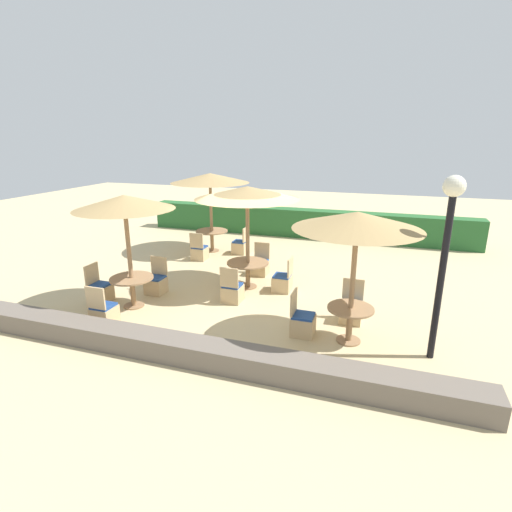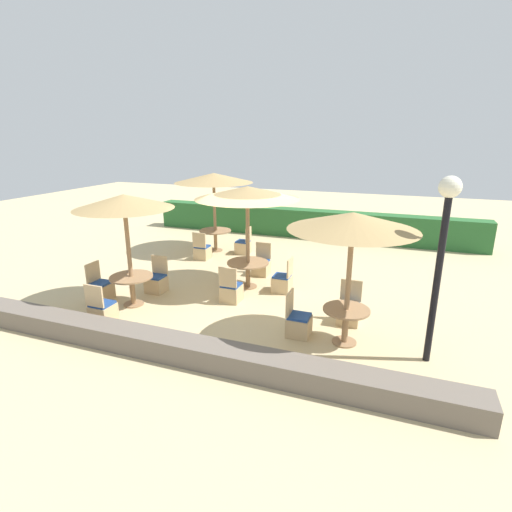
{
  "view_description": "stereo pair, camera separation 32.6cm",
  "coord_description": "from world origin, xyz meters",
  "px_view_note": "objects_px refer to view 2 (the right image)",
  "views": [
    {
      "loc": [
        3.16,
        -8.86,
        3.94
      ],
      "look_at": [
        0.0,
        0.6,
        0.9
      ],
      "focal_mm": 28.0,
      "sensor_mm": 36.0,
      "label": 1
    },
    {
      "loc": [
        3.47,
        -8.75,
        3.94
      ],
      "look_at": [
        0.0,
        0.6,
        0.9
      ],
      "focal_mm": 28.0,
      "sensor_mm": 36.0,
      "label": 2
    }
  ],
  "objects_px": {
    "round_table_front_right": "(346,318)",
    "patio_chair_center_south": "(231,291)",
    "patio_chair_front_left_south": "(102,311)",
    "lamp_post": "(443,235)",
    "parasol_back_left": "(214,178)",
    "patio_chair_front_right_west": "(298,323)",
    "parasol_front_left": "(124,202)",
    "patio_chair_front_right_north": "(349,312)",
    "patio_chair_front_left_west": "(101,289)",
    "round_table_front_left": "(132,283)",
    "patio_chair_center_north": "(261,266)",
    "patio_chair_back_left_south": "(202,251)",
    "round_table_center": "(248,267)",
    "patio_chair_back_left_east": "(243,246)",
    "patio_chair_front_left_north": "(157,282)",
    "round_table_back_left": "(215,234)",
    "parasol_center": "(247,193)",
    "parasol_front_right": "(353,222)",
    "patio_chair_center_east": "(282,282)"
  },
  "relations": [
    {
      "from": "round_table_front_left",
      "to": "parasol_center",
      "type": "distance_m",
      "value": 3.58
    },
    {
      "from": "round_table_front_left",
      "to": "patio_chair_front_left_south",
      "type": "xyz_separation_m",
      "value": [
        -0.03,
        -1.02,
        -0.3
      ]
    },
    {
      "from": "round_table_front_right",
      "to": "patio_chair_center_south",
      "type": "bearing_deg",
      "value": 159.35
    },
    {
      "from": "lamp_post",
      "to": "parasol_back_left",
      "type": "height_order",
      "value": "lamp_post"
    },
    {
      "from": "round_table_front_right",
      "to": "patio_chair_front_left_north",
      "type": "distance_m",
      "value": 5.1
    },
    {
      "from": "parasol_front_left",
      "to": "parasol_back_left",
      "type": "distance_m",
      "value": 4.95
    },
    {
      "from": "round_table_back_left",
      "to": "patio_chair_center_east",
      "type": "distance_m",
      "value": 4.41
    },
    {
      "from": "round_table_back_left",
      "to": "patio_chair_center_north",
      "type": "bearing_deg",
      "value": -37.82
    },
    {
      "from": "patio_chair_front_right_west",
      "to": "patio_chair_center_north",
      "type": "relative_size",
      "value": 1.0
    },
    {
      "from": "round_table_front_left",
      "to": "round_table_center",
      "type": "xyz_separation_m",
      "value": [
        2.16,
        2.06,
        -0.0
      ]
    },
    {
      "from": "patio_chair_front_left_south",
      "to": "patio_chair_back_left_east",
      "type": "xyz_separation_m",
      "value": [
        0.88,
        5.99,
        0.0
      ]
    },
    {
      "from": "patio_chair_front_left_north",
      "to": "round_table_back_left",
      "type": "relative_size",
      "value": 0.84
    },
    {
      "from": "round_table_front_left",
      "to": "patio_chair_center_north",
      "type": "relative_size",
      "value": 1.08
    },
    {
      "from": "lamp_post",
      "to": "round_table_center",
      "type": "xyz_separation_m",
      "value": [
        -4.39,
        2.28,
        -1.79
      ]
    },
    {
      "from": "patio_chair_front_right_west",
      "to": "parasol_front_left",
      "type": "xyz_separation_m",
      "value": [
        -4.12,
        0.11,
        2.23
      ]
    },
    {
      "from": "parasol_front_right",
      "to": "patio_chair_back_left_east",
      "type": "relative_size",
      "value": 2.81
    },
    {
      "from": "patio_chair_front_left_north",
      "to": "patio_chair_back_left_east",
      "type": "relative_size",
      "value": 1.0
    },
    {
      "from": "patio_chair_front_left_west",
      "to": "patio_chair_back_left_south",
      "type": "xyz_separation_m",
      "value": [
        0.8,
        3.87,
        0.0
      ]
    },
    {
      "from": "parasol_front_right",
      "to": "patio_chair_center_east",
      "type": "relative_size",
      "value": 2.81
    },
    {
      "from": "patio_chair_front_right_west",
      "to": "patio_chair_center_east",
      "type": "bearing_deg",
      "value": -155.59
    },
    {
      "from": "patio_chair_front_right_north",
      "to": "round_table_front_left",
      "type": "relative_size",
      "value": 0.92
    },
    {
      "from": "patio_chair_front_right_north",
      "to": "parasol_center",
      "type": "height_order",
      "value": "parasol_center"
    },
    {
      "from": "round_table_front_right",
      "to": "patio_chair_front_left_south",
      "type": "bearing_deg",
      "value": -169.71
    },
    {
      "from": "lamp_post",
      "to": "patio_chair_center_north",
      "type": "relative_size",
      "value": 3.57
    },
    {
      "from": "patio_chair_front_left_south",
      "to": "patio_chair_center_south",
      "type": "bearing_deg",
      "value": 43.02
    },
    {
      "from": "patio_chair_front_left_south",
      "to": "patio_chair_center_south",
      "type": "relative_size",
      "value": 1.0
    },
    {
      "from": "patio_chair_front_right_north",
      "to": "parasol_front_left",
      "type": "relative_size",
      "value": 0.35
    },
    {
      "from": "parasol_front_right",
      "to": "parasol_back_left",
      "type": "bearing_deg",
      "value": 136.19
    },
    {
      "from": "parasol_front_right",
      "to": "patio_chair_front_left_west",
      "type": "distance_m",
      "value": 6.4
    },
    {
      "from": "patio_chair_front_right_west",
      "to": "patio_chair_back_left_south",
      "type": "relative_size",
      "value": 1.0
    },
    {
      "from": "patio_chair_back_left_east",
      "to": "round_table_center",
      "type": "xyz_separation_m",
      "value": [
        1.31,
        -2.91,
        0.3
      ]
    },
    {
      "from": "lamp_post",
      "to": "patio_chair_back_left_east",
      "type": "height_order",
      "value": "lamp_post"
    },
    {
      "from": "patio_chair_front_left_south",
      "to": "round_table_back_left",
      "type": "xyz_separation_m",
      "value": [
        -0.17,
        5.97,
        0.33
      ]
    },
    {
      "from": "lamp_post",
      "to": "patio_chair_back_left_east",
      "type": "relative_size",
      "value": 3.57
    },
    {
      "from": "parasol_back_left",
      "to": "round_table_back_left",
      "type": "bearing_deg",
      "value": 116.57
    },
    {
      "from": "parasol_front_left",
      "to": "patio_chair_back_left_east",
      "type": "bearing_deg",
      "value": 80.29
    },
    {
      "from": "round_table_center",
      "to": "patio_chair_center_south",
      "type": "relative_size",
      "value": 1.19
    },
    {
      "from": "patio_chair_center_east",
      "to": "patio_chair_front_right_west",
      "type": "bearing_deg",
      "value": -155.59
    },
    {
      "from": "round_table_front_right",
      "to": "patio_chair_front_right_north",
      "type": "bearing_deg",
      "value": 93.33
    },
    {
      "from": "patio_chair_back_left_east",
      "to": "patio_chair_center_south",
      "type": "distance_m",
      "value": 4.16
    },
    {
      "from": "patio_chair_center_east",
      "to": "patio_chair_front_left_west",
      "type": "bearing_deg",
      "value": 116.62
    },
    {
      "from": "patio_chair_front_right_north",
      "to": "patio_chair_front_left_west",
      "type": "height_order",
      "value": "same"
    },
    {
      "from": "parasol_back_left",
      "to": "patio_chair_back_left_south",
      "type": "xyz_separation_m",
      "value": [
        0.03,
        -1.06,
        -2.27
      ]
    },
    {
      "from": "patio_chair_back_left_east",
      "to": "patio_chair_back_left_south",
      "type": "relative_size",
      "value": 1.0
    },
    {
      "from": "round_table_front_right",
      "to": "round_table_center",
      "type": "distance_m",
      "value": 3.61
    },
    {
      "from": "patio_chair_back_left_south",
      "to": "parasol_front_right",
      "type": "bearing_deg",
      "value": -37.31
    },
    {
      "from": "patio_chair_back_left_east",
      "to": "round_table_back_left",
      "type": "bearing_deg",
      "value": 91.1
    },
    {
      "from": "round_table_front_left",
      "to": "parasol_center",
      "type": "relative_size",
      "value": 0.37
    },
    {
      "from": "parasol_back_left",
      "to": "patio_chair_center_east",
      "type": "height_order",
      "value": "parasol_back_left"
    },
    {
      "from": "patio_chair_front_left_south",
      "to": "patio_chair_center_east",
      "type": "distance_m",
      "value": 4.42
    }
  ]
}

